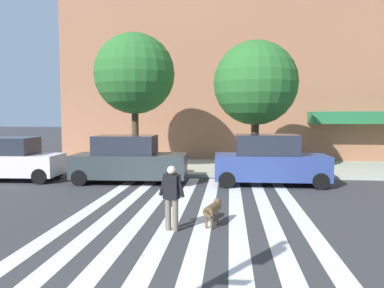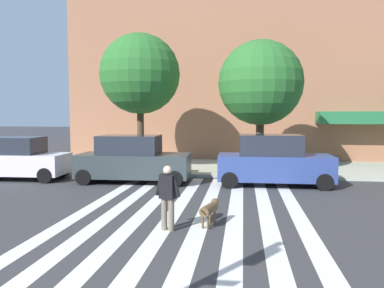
{
  "view_description": "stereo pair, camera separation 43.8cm",
  "coord_description": "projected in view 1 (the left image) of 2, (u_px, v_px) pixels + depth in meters",
  "views": [
    {
      "loc": [
        2.27,
        -2.55,
        2.89
      ],
      "look_at": [
        1.09,
        9.34,
        1.97
      ],
      "focal_mm": 35.18,
      "sensor_mm": 36.0,
      "label": 1
    },
    {
      "loc": [
        2.7,
        -2.5,
        2.89
      ],
      "look_at": [
        1.09,
        9.34,
        1.97
      ],
      "focal_mm": 35.18,
      "sensor_mm": 36.0,
      "label": 2
    }
  ],
  "objects": [
    {
      "name": "parked_car_behind_first",
      "position": [
        129.0,
        160.0,
        16.11
      ],
      "size": [
        4.84,
        2.17,
        2.03
      ],
      "color": "#2F383A",
      "rests_on": "ground_plane"
    },
    {
      "name": "sidewalk_far",
      "position": [
        187.0,
        167.0,
        20.5
      ],
      "size": [
        80.0,
        6.0,
        0.15
      ],
      "primitive_type": "cube",
      "color": "#A8AE9D",
      "rests_on": "ground_plane"
    },
    {
      "name": "parked_car_third_in_line",
      "position": [
        270.0,
        161.0,
        15.52
      ],
      "size": [
        4.62,
        1.92,
        2.1
      ],
      "color": "navy",
      "rests_on": "ground_plane"
    },
    {
      "name": "street_tree_middle",
      "position": [
        256.0,
        83.0,
        17.66
      ],
      "size": [
        3.96,
        3.96,
        6.24
      ],
      "color": "#4C3823",
      "rests_on": "sidewalk_far"
    },
    {
      "name": "street_tree_nearest",
      "position": [
        135.0,
        74.0,
        18.63
      ],
      "size": [
        4.0,
        4.0,
        6.8
      ],
      "color": "#4C3823",
      "rests_on": "sidewalk_far"
    },
    {
      "name": "pedestrian_dog_walker",
      "position": [
        172.0,
        194.0,
        9.35
      ],
      "size": [
        0.7,
        0.34,
        1.64
      ],
      "color": "#6B6051",
      "rests_on": "ground_plane"
    },
    {
      "name": "crosswalk_stripes",
      "position": [
        187.0,
        222.0,
        10.14
      ],
      "size": [
        6.75,
        14.07,
        0.01
      ],
      "color": "silver",
      "rests_on": "ground_plane"
    },
    {
      "name": "ground_plane",
      "position": [
        145.0,
        221.0,
        10.25
      ],
      "size": [
        160.0,
        160.0,
        0.0
      ],
      "primitive_type": "plane",
      "color": "#353538"
    },
    {
      "name": "dog_on_leash",
      "position": [
        213.0,
        209.0,
        9.84
      ],
      "size": [
        0.47,
        1.09,
        0.65
      ],
      "color": "brown",
      "rests_on": "ground_plane"
    },
    {
      "name": "parked_car_near_curb",
      "position": [
        7.0,
        160.0,
        16.66
      ],
      "size": [
        4.64,
        2.02,
        1.91
      ],
      "color": "silver",
      "rests_on": "ground_plane"
    }
  ]
}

